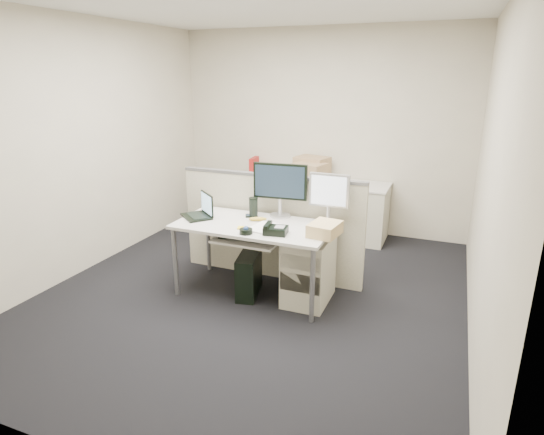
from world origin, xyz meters
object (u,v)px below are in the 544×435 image
at_px(monitor_main, 280,190).
at_px(desk_phone, 276,230).
at_px(desk, 254,230).
at_px(laptop, 196,206).

height_order(monitor_main, desk_phone, monitor_main).
xyz_separation_m(desk, monitor_main, (0.15, 0.32, 0.34)).
bearing_deg(laptop, desk, 42.36).
height_order(desk, monitor_main, monitor_main).
xyz_separation_m(desk, desk_phone, (0.30, -0.18, 0.10)).
bearing_deg(monitor_main, desk, -120.33).
bearing_deg(desk_phone, monitor_main, 98.63).
bearing_deg(laptop, monitor_main, 64.21).
xyz_separation_m(monitor_main, laptop, (-0.77, -0.34, -0.15)).
xyz_separation_m(desk, laptop, (-0.62, -0.02, 0.18)).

